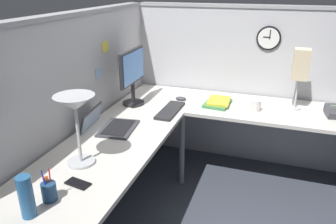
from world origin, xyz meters
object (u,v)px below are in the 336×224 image
at_px(pen_cup, 49,191).
at_px(thermos_flask, 26,197).
at_px(keyboard, 170,110).
at_px(computer_mouse, 181,98).
at_px(laptop, 106,125).
at_px(desk_lamp_paper, 301,66).
at_px(monitor, 132,73).
at_px(wall_clock, 269,38).
at_px(cell_phone, 78,184).
at_px(coffee_mug, 256,106).
at_px(desk_lamp_dome, 75,109).
at_px(book_stack, 218,102).

xyz_separation_m(pen_cup, thermos_flask, (-0.14, 0.01, 0.06)).
relative_size(keyboard, computer_mouse, 4.13).
bearing_deg(laptop, desk_lamp_paper, -56.73).
bearing_deg(computer_mouse, laptop, 155.36).
relative_size(monitor, laptop, 1.20).
relative_size(laptop, wall_clock, 1.90).
relative_size(cell_phone, coffee_mug, 1.50).
relative_size(monitor, coffee_mug, 5.21).
bearing_deg(keyboard, desk_lamp_paper, -66.57).
bearing_deg(monitor, coffee_mug, -80.29).
distance_m(keyboard, cell_phone, 1.21).
bearing_deg(monitor, cell_phone, -169.68).
bearing_deg(coffee_mug, pen_cup, 150.79).
relative_size(desk_lamp_dome, thermos_flask, 2.02).
distance_m(keyboard, computer_mouse, 0.31).
height_order(desk_lamp_dome, cell_phone, desk_lamp_dome).
xyz_separation_m(laptop, book_stack, (0.79, -0.72, -0.00)).
bearing_deg(desk_lamp_paper, book_stack, 100.14).
height_order(thermos_flask, desk_lamp_paper, desk_lamp_paper).
xyz_separation_m(laptop, computer_mouse, (0.79, -0.36, -0.01)).
distance_m(keyboard, desk_lamp_dome, 1.08).
height_order(pen_cup, thermos_flask, thermos_flask).
height_order(thermos_flask, coffee_mug, thermos_flask).
height_order(pen_cup, wall_clock, wall_clock).
xyz_separation_m(monitor, computer_mouse, (0.24, -0.38, -0.28)).
distance_m(laptop, coffee_mug, 1.29).
bearing_deg(book_stack, cell_phone, 161.36).
distance_m(thermos_flask, desk_lamp_paper, 2.30).
relative_size(computer_mouse, desk_lamp_paper, 0.20).
height_order(laptop, desk_lamp_dome, desk_lamp_dome).
distance_m(cell_phone, coffee_mug, 1.68).
xyz_separation_m(keyboard, pen_cup, (-1.36, 0.21, 0.04)).
xyz_separation_m(computer_mouse, desk_lamp_paper, (0.11, -1.02, 0.37)).
distance_m(monitor, wall_clock, 1.30).
bearing_deg(thermos_flask, coffee_mug, -27.66).
distance_m(cell_phone, book_stack, 1.59).
relative_size(monitor, cell_phone, 3.47).
relative_size(monitor, thermos_flask, 2.27).
relative_size(book_stack, wall_clock, 1.36).
relative_size(thermos_flask, coffee_mug, 2.29).
height_order(cell_phone, wall_clock, wall_clock).
relative_size(pen_cup, wall_clock, 0.82).
distance_m(desk_lamp_dome, cell_phone, 0.43).
relative_size(coffee_mug, wall_clock, 0.44).
height_order(laptop, coffee_mug, laptop).
height_order(laptop, desk_lamp_paper, desk_lamp_paper).
bearing_deg(coffee_mug, keyboard, 110.19).
height_order(keyboard, computer_mouse, computer_mouse).
xyz_separation_m(monitor, keyboard, (-0.07, -0.38, -0.28)).
height_order(computer_mouse, book_stack, book_stack).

